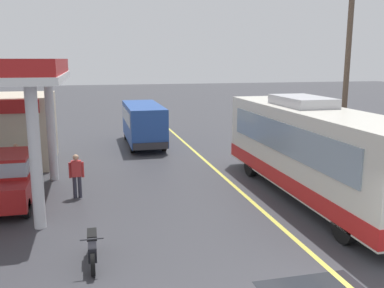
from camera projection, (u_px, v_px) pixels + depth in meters
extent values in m
plane|color=#38383D|center=(179.00, 138.00, 27.81)|extent=(120.00, 120.00, 0.00)
cube|color=#D8CC4C|center=(197.00, 154.00, 23.05)|extent=(0.16, 50.00, 0.01)
cube|color=silver|center=(313.00, 148.00, 15.49)|extent=(2.50, 11.00, 2.90)
cube|color=red|center=(311.00, 177.00, 15.71)|extent=(2.54, 11.04, 0.56)
cube|color=#8C9EAD|center=(282.00, 138.00, 15.11)|extent=(0.06, 9.35, 1.10)
cube|color=#8C9EAD|center=(345.00, 135.00, 15.69)|extent=(0.06, 9.35, 1.10)
cube|color=#B2B2B7|center=(302.00, 101.00, 16.12)|extent=(1.60, 2.80, 0.36)
cylinder|color=black|center=(345.00, 226.00, 11.79)|extent=(0.30, 1.00, 1.00)
cylinder|color=black|center=(251.00, 165.00, 18.65)|extent=(0.30, 1.00, 1.00)
cylinder|color=black|center=(296.00, 162.00, 19.16)|extent=(0.30, 1.00, 1.00)
cylinder|color=silver|center=(35.00, 155.00, 12.52)|extent=(0.36, 0.36, 4.60)
cylinder|color=silver|center=(51.00, 127.00, 17.66)|extent=(0.36, 0.36, 4.60)
cube|color=maroon|center=(9.00, 185.00, 14.91)|extent=(1.70, 4.20, 0.80)
cube|color=maroon|center=(8.00, 163.00, 14.95)|extent=(1.50, 2.31, 0.70)
cube|color=#8C9EAD|center=(8.00, 163.00, 14.95)|extent=(1.53, 2.35, 0.49)
cylinder|color=black|center=(27.00, 208.00, 13.73)|extent=(0.20, 0.64, 0.64)
cylinder|color=black|center=(37.00, 182.00, 16.59)|extent=(0.20, 0.64, 0.64)
cube|color=#264C9E|center=(143.00, 122.00, 25.15)|extent=(2.00, 6.00, 2.10)
cube|color=#8C9EAD|center=(143.00, 115.00, 25.07)|extent=(2.04, 5.10, 0.80)
cube|color=#2D2D33|center=(151.00, 146.00, 22.41)|extent=(1.90, 0.16, 0.36)
cylinder|color=black|center=(132.00, 146.00, 23.24)|extent=(0.22, 0.76, 0.76)
cylinder|color=black|center=(164.00, 144.00, 23.64)|extent=(0.22, 0.76, 0.76)
cylinder|color=black|center=(126.00, 134.00, 27.05)|extent=(0.22, 0.76, 0.76)
cylinder|color=black|center=(153.00, 133.00, 27.45)|extent=(0.22, 0.76, 0.76)
cylinder|color=black|center=(93.00, 263.00, 10.06)|extent=(0.10, 0.60, 0.60)
cylinder|color=black|center=(93.00, 243.00, 11.20)|extent=(0.10, 0.60, 0.60)
cube|color=black|center=(92.00, 245.00, 10.59)|extent=(0.20, 1.30, 0.36)
cube|color=black|center=(92.00, 234.00, 10.69)|extent=(0.24, 0.60, 0.12)
cylinder|color=#2D2D33|center=(92.00, 239.00, 9.99)|extent=(0.55, 0.04, 0.04)
cylinder|color=#33333F|center=(16.00, 173.00, 17.60)|extent=(0.14, 0.14, 0.82)
cylinder|color=#33333F|center=(20.00, 173.00, 17.64)|extent=(0.14, 0.14, 0.82)
cube|color=#268C3F|center=(17.00, 156.00, 17.48)|extent=(0.36, 0.22, 0.60)
sphere|color=tan|center=(16.00, 146.00, 17.39)|extent=(0.22, 0.22, 0.22)
cylinder|color=#268C3F|center=(11.00, 158.00, 17.44)|extent=(0.09, 0.09, 0.58)
cylinder|color=#268C3F|center=(23.00, 157.00, 17.54)|extent=(0.09, 0.09, 0.58)
cylinder|color=#33333F|center=(75.00, 187.00, 15.66)|extent=(0.14, 0.14, 0.82)
cylinder|color=#33333F|center=(80.00, 187.00, 15.71)|extent=(0.14, 0.14, 0.82)
cube|color=#BF3333|center=(76.00, 169.00, 15.54)|extent=(0.36, 0.22, 0.60)
sphere|color=tan|center=(76.00, 157.00, 15.46)|extent=(0.22, 0.22, 0.22)
cylinder|color=#BF3333|center=(70.00, 170.00, 15.50)|extent=(0.09, 0.09, 0.58)
cylinder|color=#BF3333|center=(83.00, 170.00, 15.61)|extent=(0.09, 0.09, 0.58)
cylinder|color=brown|center=(346.00, 77.00, 18.70)|extent=(0.24, 0.24, 8.59)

